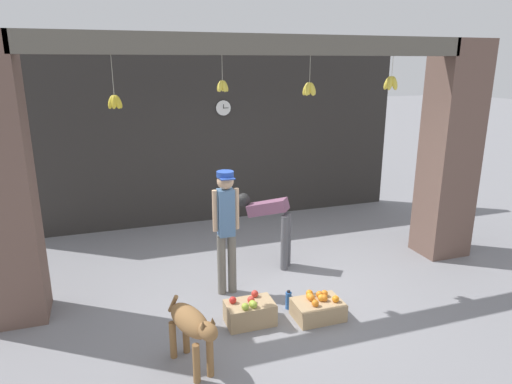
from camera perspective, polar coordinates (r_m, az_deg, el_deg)
ground_plane at (r=6.24m, az=1.33°, el=-12.02°), size 60.00×60.00×0.00m
shop_back_wall at (r=8.51m, az=-5.59°, el=7.05°), size 7.37×0.12×3.24m
shop_pillar_right at (r=7.49m, az=23.07°, el=4.63°), size 0.70×0.60×3.24m
storefront_awning at (r=5.63m, az=1.19°, el=17.72°), size 5.47×0.26×0.82m
dog at (r=4.63m, az=-8.03°, el=-16.21°), size 0.44×0.89×0.70m
shopkeeper at (r=5.78m, az=-3.76°, el=-3.93°), size 0.34×0.27×1.64m
worker_stooping at (r=6.65m, az=1.90°, el=-3.49°), size 0.72×0.63×1.08m
fruit_crate_oranges at (r=5.62m, az=7.76°, el=-14.21°), size 0.57×0.41×0.29m
fruit_crate_apples at (r=5.46m, az=-0.78°, el=-14.78°), size 0.56×0.36×0.34m
water_bottle at (r=5.76m, az=4.08°, el=-13.34°), size 0.07×0.07×0.24m
wall_clock at (r=8.43m, az=-4.11°, el=10.44°), size 0.29×0.03×0.29m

